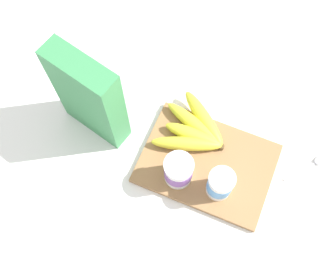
% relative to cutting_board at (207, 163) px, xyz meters
% --- Properties ---
extents(ground_plane, '(2.40, 2.40, 0.00)m').
position_rel_cutting_board_xyz_m(ground_plane, '(0.00, 0.00, -0.01)').
color(ground_plane, silver).
extents(cutting_board, '(0.34, 0.24, 0.02)m').
position_rel_cutting_board_xyz_m(cutting_board, '(0.00, 0.00, 0.00)').
color(cutting_board, olive).
rests_on(cutting_board, ground_plane).
extents(cereal_box, '(0.19, 0.10, 0.29)m').
position_rel_cutting_board_xyz_m(cereal_box, '(0.32, -0.00, 0.14)').
color(cereal_box, '#38844C').
rests_on(cereal_box, ground_plane).
extents(yogurt_cup_front, '(0.07, 0.07, 0.10)m').
position_rel_cutting_board_xyz_m(yogurt_cup_front, '(-0.05, 0.06, 0.06)').
color(yogurt_cup_front, white).
rests_on(yogurt_cup_front, cutting_board).
extents(yogurt_cup_back, '(0.07, 0.07, 0.09)m').
position_rel_cutting_board_xyz_m(yogurt_cup_back, '(0.06, 0.06, 0.05)').
color(yogurt_cup_back, white).
rests_on(yogurt_cup_back, cutting_board).
extents(banana_bunch, '(0.19, 0.21, 0.04)m').
position_rel_cutting_board_xyz_m(banana_bunch, '(0.06, -0.06, 0.03)').
color(banana_bunch, yellow).
rests_on(banana_bunch, cutting_board).
extents(spoon, '(0.10, 0.11, 0.01)m').
position_rel_cutting_board_xyz_m(spoon, '(-0.26, -0.10, -0.00)').
color(spoon, silver).
rests_on(spoon, ground_plane).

